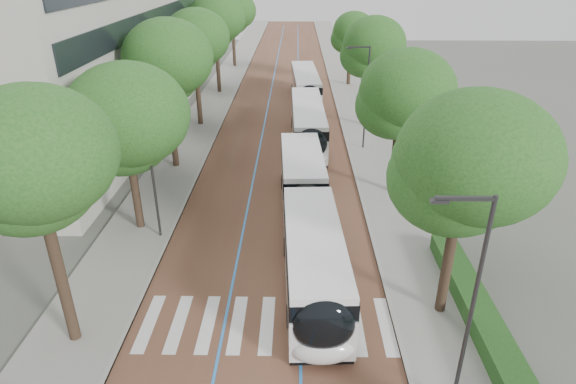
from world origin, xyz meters
name	(u,v)px	position (x,y,z in m)	size (l,w,h in m)	color
ground	(261,341)	(0.00, 0.00, 0.00)	(160.00, 160.00, 0.00)	#51544C
road	(284,93)	(0.00, 40.00, 0.01)	(11.00, 140.00, 0.02)	brown
sidewalk_left	(220,92)	(-7.50, 40.00, 0.06)	(4.00, 140.00, 0.12)	gray
sidewalk_right	(350,93)	(7.50, 40.00, 0.06)	(4.00, 140.00, 0.12)	gray
kerb_left	(236,92)	(-5.60, 40.00, 0.06)	(0.20, 140.00, 0.14)	gray
kerb_right	(333,92)	(5.60, 40.00, 0.06)	(0.20, 140.00, 0.14)	gray
zebra_crossing	(267,324)	(0.20, 1.00, 0.03)	(10.55, 3.60, 0.01)	silver
lane_line_left	(271,92)	(-1.60, 40.00, 0.02)	(0.12, 126.00, 0.01)	#297AD1
lane_line_right	(298,93)	(1.60, 40.00, 0.02)	(0.12, 126.00, 0.01)	#297AD1
office_building	(57,47)	(-19.47, 28.00, 7.00)	(18.11, 40.00, 14.00)	#9B988F
hedge	(490,334)	(9.10, 0.00, 0.52)	(1.20, 14.00, 0.80)	#193F15
streetlight_near	(469,294)	(6.62, -3.00, 4.82)	(1.82, 0.20, 8.00)	#2F2F31
streetlight_far	(365,90)	(6.62, 22.00, 4.82)	(1.82, 0.20, 8.00)	#2F2F31
lamp_post_left	(152,169)	(-6.10, 8.00, 4.12)	(0.14, 0.14, 8.00)	#2F2F31
trees_left	(189,50)	(-7.50, 25.86, 7.09)	(6.29, 60.70, 10.19)	black
trees_right	(388,78)	(7.70, 18.59, 6.46)	(5.94, 47.39, 9.26)	black
lead_bus	(308,221)	(2.02, 7.09, 1.63)	(3.36, 18.49, 3.20)	black
bus_queued_0	(308,125)	(2.33, 23.07, 1.62)	(2.83, 12.46, 3.20)	silver
bus_queued_1	(306,87)	(2.33, 35.91, 1.62)	(3.13, 12.51, 3.20)	silver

